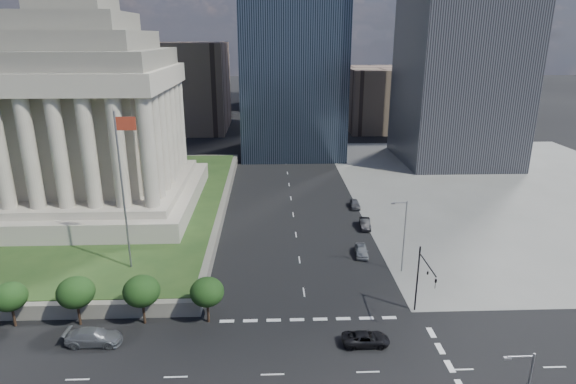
{
  "coord_description": "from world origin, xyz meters",
  "views": [
    {
      "loc": [
        -4.01,
        -32.46,
        30.23
      ],
      "look_at": [
        -2.16,
        15.03,
        14.69
      ],
      "focal_mm": 30.0,
      "sensor_mm": 36.0,
      "label": 1
    }
  ],
  "objects_px": {
    "parked_sedan_near": "(361,250)",
    "parked_sedan_mid": "(365,224)",
    "traffic_signal_ne": "(423,277)",
    "parked_sedan_far": "(355,204)",
    "war_memorial": "(84,92)",
    "pickup_truck": "(366,339)",
    "flagpole": "(123,183)",
    "street_lamp_north": "(403,232)",
    "suv_grey": "(94,337)"
  },
  "relations": [
    {
      "from": "flagpole",
      "to": "street_lamp_north",
      "type": "bearing_deg",
      "value": 1.63
    },
    {
      "from": "parked_sedan_mid",
      "to": "street_lamp_north",
      "type": "bearing_deg",
      "value": -77.84
    },
    {
      "from": "street_lamp_north",
      "to": "parked_sedan_far",
      "type": "xyz_separation_m",
      "value": [
        -1.83,
        25.19,
        -4.94
      ]
    },
    {
      "from": "suv_grey",
      "to": "parked_sedan_near",
      "type": "xyz_separation_m",
      "value": [
        31.26,
        19.69,
        -0.06
      ]
    },
    {
      "from": "street_lamp_north",
      "to": "suv_grey",
      "type": "bearing_deg",
      "value": -157.73
    },
    {
      "from": "flagpole",
      "to": "pickup_truck",
      "type": "xyz_separation_m",
      "value": [
        27.41,
        -14.75,
        -12.44
      ]
    },
    {
      "from": "pickup_truck",
      "to": "parked_sedan_far",
      "type": "relative_size",
      "value": 1.15
    },
    {
      "from": "parked_sedan_near",
      "to": "suv_grey",
      "type": "bearing_deg",
      "value": -142.11
    },
    {
      "from": "suv_grey",
      "to": "parked_sedan_far",
      "type": "xyz_separation_m",
      "value": [
        33.76,
        39.76,
        -0.11
      ]
    },
    {
      "from": "war_memorial",
      "to": "parked_sedan_near",
      "type": "relative_size",
      "value": 8.63
    },
    {
      "from": "traffic_signal_ne",
      "to": "street_lamp_north",
      "type": "distance_m",
      "value": 11.34
    },
    {
      "from": "traffic_signal_ne",
      "to": "parked_sedan_mid",
      "type": "distance_m",
      "value": 27.08
    },
    {
      "from": "traffic_signal_ne",
      "to": "pickup_truck",
      "type": "xyz_separation_m",
      "value": [
        -6.91,
        -4.45,
        -4.57
      ]
    },
    {
      "from": "street_lamp_north",
      "to": "traffic_signal_ne",
      "type": "bearing_deg",
      "value": -94.19
    },
    {
      "from": "parked_sedan_mid",
      "to": "traffic_signal_ne",
      "type": "bearing_deg",
      "value": -82.47
    },
    {
      "from": "pickup_truck",
      "to": "parked_sedan_near",
      "type": "distance_m",
      "value": 21.15
    },
    {
      "from": "parked_sedan_near",
      "to": "parked_sedan_mid",
      "type": "relative_size",
      "value": 0.99
    },
    {
      "from": "traffic_signal_ne",
      "to": "parked_sedan_far",
      "type": "bearing_deg",
      "value": 91.57
    },
    {
      "from": "parked_sedan_mid",
      "to": "suv_grey",
      "type": "bearing_deg",
      "value": -133.03
    },
    {
      "from": "flagpole",
      "to": "parked_sedan_far",
      "type": "bearing_deg",
      "value": 38.16
    },
    {
      "from": "pickup_truck",
      "to": "suv_grey",
      "type": "bearing_deg",
      "value": 87.3
    },
    {
      "from": "flagpole",
      "to": "parked_sedan_mid",
      "type": "relative_size",
      "value": 4.36
    },
    {
      "from": "traffic_signal_ne",
      "to": "street_lamp_north",
      "type": "xyz_separation_m",
      "value": [
        0.83,
        11.3,
        0.41
      ]
    },
    {
      "from": "parked_sedan_mid",
      "to": "pickup_truck",
      "type": "bearing_deg",
      "value": -95.37
    },
    {
      "from": "suv_grey",
      "to": "parked_sedan_near",
      "type": "relative_size",
      "value": 1.26
    },
    {
      "from": "flagpole",
      "to": "street_lamp_north",
      "type": "relative_size",
      "value": 2.0
    },
    {
      "from": "war_memorial",
      "to": "traffic_signal_ne",
      "type": "distance_m",
      "value": 60.0
    },
    {
      "from": "suv_grey",
      "to": "war_memorial",
      "type": "bearing_deg",
      "value": 18.8
    },
    {
      "from": "street_lamp_north",
      "to": "parked_sedan_far",
      "type": "height_order",
      "value": "street_lamp_north"
    },
    {
      "from": "suv_grey",
      "to": "parked_sedan_mid",
      "type": "height_order",
      "value": "suv_grey"
    },
    {
      "from": "war_memorial",
      "to": "pickup_truck",
      "type": "xyz_separation_m",
      "value": [
        39.59,
        -38.75,
        -20.72
      ]
    },
    {
      "from": "traffic_signal_ne",
      "to": "parked_sedan_far",
      "type": "distance_m",
      "value": 36.79
    },
    {
      "from": "parked_sedan_near",
      "to": "parked_sedan_far",
      "type": "xyz_separation_m",
      "value": [
        2.5,
        20.07,
        -0.05
      ]
    },
    {
      "from": "war_memorial",
      "to": "parked_sedan_near",
      "type": "bearing_deg",
      "value": -22.58
    },
    {
      "from": "traffic_signal_ne",
      "to": "street_lamp_north",
      "type": "height_order",
      "value": "street_lamp_north"
    },
    {
      "from": "street_lamp_north",
      "to": "flagpole",
      "type": "bearing_deg",
      "value": -178.37
    },
    {
      "from": "parked_sedan_near",
      "to": "parked_sedan_mid",
      "type": "height_order",
      "value": "parked_sedan_near"
    },
    {
      "from": "parked_sedan_far",
      "to": "pickup_truck",
      "type": "bearing_deg",
      "value": -96.48
    },
    {
      "from": "suv_grey",
      "to": "street_lamp_north",
      "type": "bearing_deg",
      "value": -66.3
    },
    {
      "from": "street_lamp_north",
      "to": "parked_sedan_mid",
      "type": "xyz_separation_m",
      "value": [
        -1.83,
        15.39,
        -4.91
      ]
    },
    {
      "from": "war_memorial",
      "to": "pickup_truck",
      "type": "height_order",
      "value": "war_memorial"
    },
    {
      "from": "street_lamp_north",
      "to": "pickup_truck",
      "type": "bearing_deg",
      "value": -116.18
    },
    {
      "from": "parked_sedan_mid",
      "to": "parked_sedan_far",
      "type": "xyz_separation_m",
      "value": [
        0.0,
        9.81,
        -0.03
      ]
    },
    {
      "from": "traffic_signal_ne",
      "to": "parked_sedan_near",
      "type": "xyz_separation_m",
      "value": [
        -3.5,
        16.42,
        -4.48
      ]
    },
    {
      "from": "street_lamp_north",
      "to": "parked_sedan_near",
      "type": "xyz_separation_m",
      "value": [
        -4.33,
        5.12,
        -4.89
      ]
    },
    {
      "from": "suv_grey",
      "to": "parked_sedan_far",
      "type": "relative_size",
      "value": 1.35
    },
    {
      "from": "traffic_signal_ne",
      "to": "war_memorial",
      "type": "bearing_deg",
      "value": 143.58
    },
    {
      "from": "flagpole",
      "to": "parked_sedan_mid",
      "type": "distance_m",
      "value": 39.14
    },
    {
      "from": "traffic_signal_ne",
      "to": "parked_sedan_far",
      "type": "xyz_separation_m",
      "value": [
        -1.0,
        36.5,
        -4.53
      ]
    },
    {
      "from": "parked_sedan_near",
      "to": "parked_sedan_mid",
      "type": "xyz_separation_m",
      "value": [
        2.5,
        10.27,
        -0.01
      ]
    }
  ]
}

